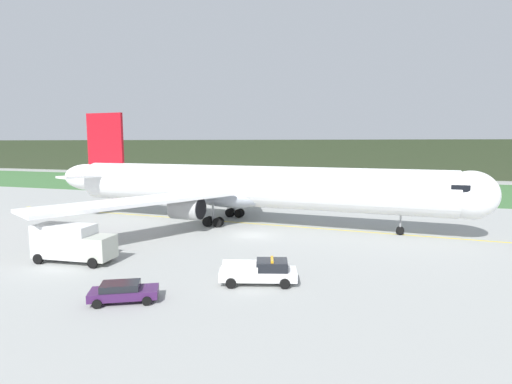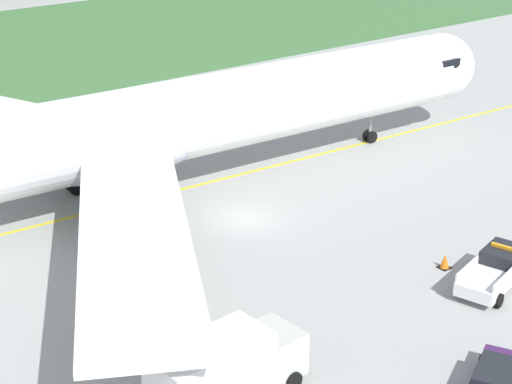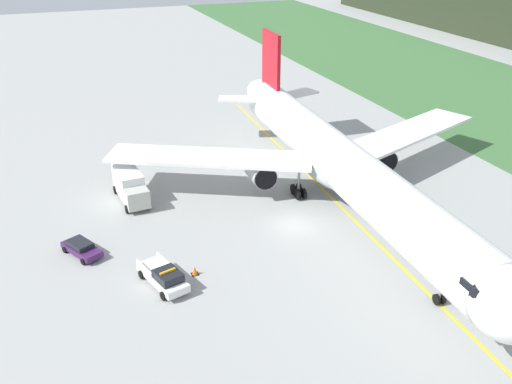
% 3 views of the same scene
% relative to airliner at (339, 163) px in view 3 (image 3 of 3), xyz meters
% --- Properties ---
extents(ground, '(320.00, 320.00, 0.00)m').
position_rel_airliner_xyz_m(ground, '(3.10, -6.54, -4.74)').
color(ground, '#999B98').
extents(taxiway_centerline_main, '(78.08, 3.71, 0.01)m').
position_rel_airliner_xyz_m(taxiway_centerline_main, '(0.67, -0.03, -4.74)').
color(taxiway_centerline_main, yellow).
rests_on(taxiway_centerline_main, ground).
extents(airliner, '(58.67, 47.83, 14.69)m').
position_rel_airliner_xyz_m(airliner, '(0.00, 0.00, 0.00)').
color(airliner, white).
rests_on(airliner, ground).
extents(ops_pickup_truck, '(6.06, 3.59, 1.94)m').
position_rel_airliner_xyz_m(ops_pickup_truck, '(8.89, -21.13, -3.84)').
color(ops_pickup_truck, white).
rests_on(ops_pickup_truck, ground).
extents(catering_truck, '(7.24, 3.20, 3.47)m').
position_rel_airliner_xyz_m(catering_truck, '(-8.51, -20.98, -2.98)').
color(catering_truck, '#B4B8AA').
rests_on(catering_truck, ground).
extents(staff_car, '(4.71, 3.60, 1.30)m').
position_rel_airliner_xyz_m(staff_car, '(1.22, -27.21, -4.04)').
color(staff_car, '#3D1C4D').
rests_on(staff_car, ground).
extents(apron_cone, '(0.66, 0.66, 0.82)m').
position_rel_airliner_xyz_m(apron_cone, '(8.14, -18.25, -4.34)').
color(apron_cone, black).
rests_on(apron_cone, ground).
extents(taxiway_edge_light_west, '(0.12, 0.12, 0.44)m').
position_rel_airliner_xyz_m(taxiway_edge_light_west, '(-16.25, -11.60, -4.51)').
color(taxiway_edge_light_west, yellow).
rests_on(taxiway_edge_light_west, ground).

